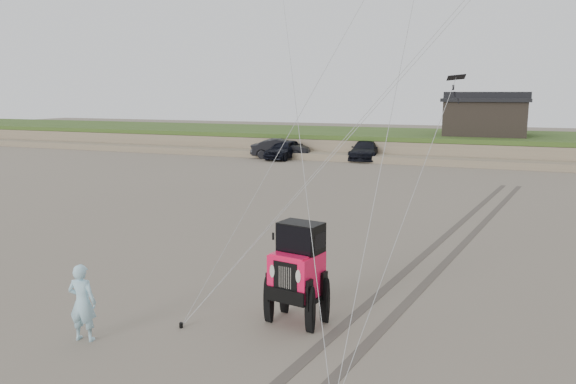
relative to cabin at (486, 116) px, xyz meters
name	(u,v)px	position (x,y,z in m)	size (l,w,h in m)	color
ground	(290,349)	(-2.00, -37.00, -3.24)	(160.00, 160.00, 0.00)	#6B6054
dune_ridge	(458,145)	(-2.00, 0.50, -2.42)	(160.00, 14.25, 1.73)	#7A6B54
cabin	(486,116)	(0.00, 0.00, 0.00)	(6.40, 5.40, 3.35)	black
truck_a	(284,149)	(-14.13, -7.01, -2.50)	(1.75, 4.35, 1.48)	black
truck_b	(281,149)	(-14.56, -6.66, -2.50)	(1.57, 4.51, 1.48)	black
truck_c	(365,150)	(-8.24, -5.20, -2.52)	(2.00, 4.93, 1.43)	black
jeep	(297,284)	(-2.33, -35.71, -2.34)	(2.07, 4.81, 1.79)	#FF1349
man	(82,302)	(-6.09, -38.14, -2.43)	(0.59, 0.39, 1.62)	#8AC4D6
stake_main	(181,325)	(-4.56, -36.90, -3.18)	(0.08, 0.08, 0.12)	black
tire_tracks	(440,253)	(0.00, -29.00, -3.23)	(5.22, 29.74, 0.01)	#4C443D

